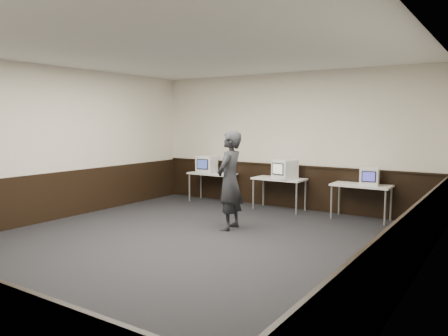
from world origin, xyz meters
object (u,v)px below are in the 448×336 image
Objects in this scene: desk_left at (212,176)px; emac_center at (285,169)px; emac_left at (207,164)px; desk_center at (279,181)px; desk_right at (361,188)px; person at (230,180)px; emac_right at (370,176)px.

desk_left is 2.08m from emac_center.
emac_center is (2.20, 0.00, 0.01)m from emac_left.
desk_right is at bearing 0.00° from desk_center.
emac_left reaches higher than desk_right.
desk_center is 0.64× the size of person.
emac_left is at bearing -179.21° from desk_right.
person reaches higher than emac_left.
emac_right is (1.91, 0.02, -0.04)m from emac_center.
desk_center is at bearing 173.91° from person.
desk_left is 2.92m from person.
desk_center is at bearing 179.04° from emac_center.
emac_left is at bearing -163.43° from emac_center.
emac_left is 2.96m from person.
emac_right reaches higher than desk_center.
desk_right is 2.89m from person.
emac_right is 2.96m from person.
person is (2.06, -2.13, -0.03)m from emac_left.
desk_center is 2.08m from emac_right.
desk_left is 1.90m from desk_center.
emac_left is (-0.14, -0.05, 0.29)m from desk_left.
emac_right is at bearing -0.90° from desk_center.
person reaches higher than emac_center.
desk_center is 0.34m from emac_center.
person is at bearing -53.10° from emac_left.
desk_left is at bearing 169.57° from emac_right.
emac_left is 1.14× the size of emac_right.
person is (0.03, -2.18, 0.26)m from desk_center.
emac_right is at bearing 17.04° from emac_center.
desk_right is at bearing 132.55° from person.
desk_right is 0.64× the size of person.
desk_left is at bearing 180.00° from desk_center.
desk_left is at bearing 14.57° from emac_left.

